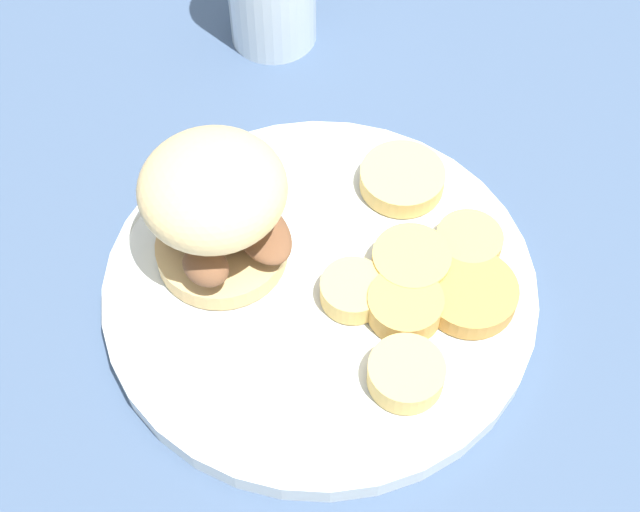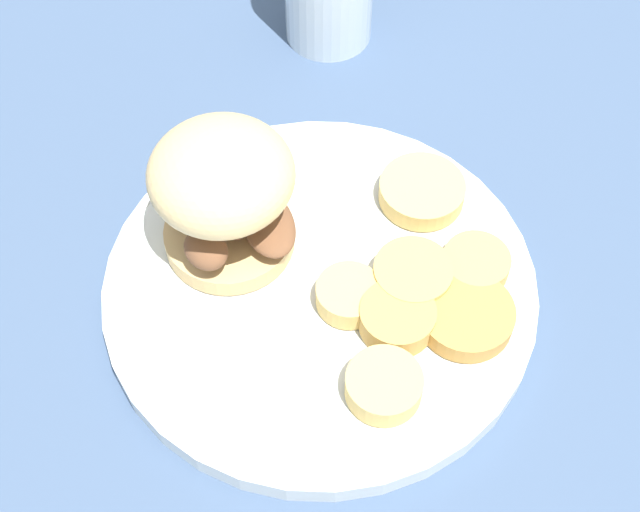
% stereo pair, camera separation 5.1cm
% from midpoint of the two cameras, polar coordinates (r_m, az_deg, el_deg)
% --- Properties ---
extents(ground_plane, '(4.00, 4.00, 0.00)m').
position_cam_midpoint_polar(ground_plane, '(0.54, 2.67, -2.69)').
color(ground_plane, '#3D5170').
extents(dinner_plate, '(0.26, 0.26, 0.02)m').
position_cam_midpoint_polar(dinner_plate, '(0.54, 2.71, -2.16)').
color(dinner_plate, silver).
rests_on(dinner_plate, ground_plane).
extents(sandwich, '(0.10, 0.11, 0.09)m').
position_cam_midpoint_polar(sandwich, '(0.51, -3.45, 3.97)').
color(sandwich, tan).
rests_on(sandwich, dinner_plate).
extents(potato_round_0, '(0.04, 0.04, 0.02)m').
position_cam_midpoint_polar(potato_round_0, '(0.49, 7.12, -8.47)').
color(potato_round_0, '#DBB766').
rests_on(potato_round_0, dinner_plate).
extents(potato_round_1, '(0.05, 0.05, 0.02)m').
position_cam_midpoint_polar(potato_round_1, '(0.53, 8.69, -1.48)').
color(potato_round_1, tan).
rests_on(potato_round_1, dinner_plate).
extents(potato_round_2, '(0.04, 0.04, 0.01)m').
position_cam_midpoint_polar(potato_round_2, '(0.52, 4.68, -2.72)').
color(potato_round_2, '#DBB766').
rests_on(potato_round_2, dinner_plate).
extents(potato_round_3, '(0.06, 0.06, 0.01)m').
position_cam_midpoint_polar(potato_round_3, '(0.52, 12.14, -3.90)').
color(potato_round_3, '#BC8942').
rests_on(potato_round_3, dinner_plate).
extents(potato_round_4, '(0.04, 0.04, 0.02)m').
position_cam_midpoint_polar(potato_round_4, '(0.51, 7.82, -4.16)').
color(potato_round_4, tan).
rests_on(potato_round_4, dinner_plate).
extents(potato_round_5, '(0.04, 0.04, 0.01)m').
position_cam_midpoint_polar(potato_round_5, '(0.54, 12.62, -0.69)').
color(potato_round_5, tan).
rests_on(potato_round_5, dinner_plate).
extents(potato_round_6, '(0.05, 0.05, 0.01)m').
position_cam_midpoint_polar(potato_round_6, '(0.57, 9.10, 3.93)').
color(potato_round_6, '#DBB766').
rests_on(potato_round_6, dinner_plate).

